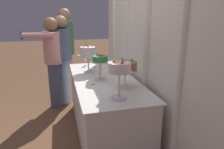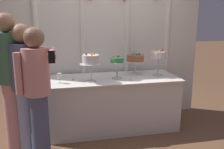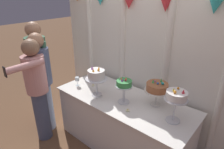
{
  "view_description": "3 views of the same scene",
  "coord_description": "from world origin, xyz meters",
  "px_view_note": "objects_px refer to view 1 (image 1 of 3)",
  "views": [
    {
      "loc": [
        2.56,
        -0.46,
        1.6
      ],
      "look_at": [
        0.12,
        0.18,
        0.88
      ],
      "focal_mm": 32.7,
      "sensor_mm": 36.0,
      "label": 1
    },
    {
      "loc": [
        -0.8,
        -3.46,
        1.7
      ],
      "look_at": [
        -0.01,
        0.13,
        0.84
      ],
      "focal_mm": 40.31,
      "sensor_mm": 36.0,
      "label": 2
    },
    {
      "loc": [
        1.39,
        -1.74,
        2.19
      ],
      "look_at": [
        -0.26,
        0.16,
        1.07
      ],
      "focal_mm": 31.47,
      "sensor_mm": 36.0,
      "label": 3
    }
  ],
  "objects_px": {
    "cake_display_midleft": "(100,61)",
    "guest_man_dark_suit": "(63,56)",
    "cake_table": "(104,105)",
    "tealight_far_left": "(96,67)",
    "guest_man_pink_jacket": "(66,51)",
    "guest_girl_blue_dress": "(53,59)",
    "cake_display_leftmost": "(88,52)",
    "tealight_near_left": "(93,84)",
    "cake_display_rightmost": "(119,69)",
    "cake_display_midright": "(125,67)",
    "wine_glass": "(85,60)"
  },
  "relations": [
    {
      "from": "tealight_near_left",
      "to": "tealight_far_left",
      "type": "bearing_deg",
      "value": 166.8
    },
    {
      "from": "cake_display_midleft",
      "to": "tealight_far_left",
      "type": "xyz_separation_m",
      "value": [
        -0.64,
        0.06,
        -0.24
      ]
    },
    {
      "from": "cake_display_midleft",
      "to": "cake_display_midright",
      "type": "distance_m",
      "value": 0.41
    },
    {
      "from": "cake_display_leftmost",
      "to": "tealight_near_left",
      "type": "height_order",
      "value": "cake_display_leftmost"
    },
    {
      "from": "cake_display_rightmost",
      "to": "wine_glass",
      "type": "bearing_deg",
      "value": -174.55
    },
    {
      "from": "cake_table",
      "to": "cake_display_midleft",
      "type": "distance_m",
      "value": 0.65
    },
    {
      "from": "wine_glass",
      "to": "tealight_far_left",
      "type": "bearing_deg",
      "value": 36.78
    },
    {
      "from": "tealight_near_left",
      "to": "guest_man_dark_suit",
      "type": "relative_size",
      "value": 0.03
    },
    {
      "from": "cake_table",
      "to": "wine_glass",
      "type": "relative_size",
      "value": 13.85
    },
    {
      "from": "cake_display_leftmost",
      "to": "tealight_far_left",
      "type": "relative_size",
      "value": 9.99
    },
    {
      "from": "cake_display_leftmost",
      "to": "tealight_far_left",
      "type": "xyz_separation_m",
      "value": [
        -0.24,
        0.15,
        -0.29
      ]
    },
    {
      "from": "cake_display_leftmost",
      "to": "guest_man_pink_jacket",
      "type": "xyz_separation_m",
      "value": [
        -1.02,
        -0.27,
        -0.12
      ]
    },
    {
      "from": "cake_display_midleft",
      "to": "tealight_near_left",
      "type": "distance_m",
      "value": 0.32
    },
    {
      "from": "tealight_near_left",
      "to": "guest_man_pink_jacket",
      "type": "xyz_separation_m",
      "value": [
        -1.58,
        -0.23,
        0.17
      ]
    },
    {
      "from": "cake_display_midright",
      "to": "guest_man_pink_jacket",
      "type": "distance_m",
      "value": 1.86
    },
    {
      "from": "tealight_near_left",
      "to": "guest_girl_blue_dress",
      "type": "relative_size",
      "value": 0.03
    },
    {
      "from": "tealight_far_left",
      "to": "guest_man_pink_jacket",
      "type": "xyz_separation_m",
      "value": [
        -0.78,
        -0.42,
        0.17
      ]
    },
    {
      "from": "wine_glass",
      "to": "guest_girl_blue_dress",
      "type": "relative_size",
      "value": 0.09
    },
    {
      "from": "cake_display_midleft",
      "to": "tealight_near_left",
      "type": "relative_size",
      "value": 7.12
    },
    {
      "from": "cake_display_midright",
      "to": "wine_glass",
      "type": "distance_m",
      "value": 1.23
    },
    {
      "from": "tealight_near_left",
      "to": "guest_girl_blue_dress",
      "type": "distance_m",
      "value": 1.35
    },
    {
      "from": "cake_display_midright",
      "to": "tealight_near_left",
      "type": "bearing_deg",
      "value": -117.37
    },
    {
      "from": "cake_display_leftmost",
      "to": "tealight_near_left",
      "type": "relative_size",
      "value": 8.49
    },
    {
      "from": "cake_display_midleft",
      "to": "guest_man_dark_suit",
      "type": "bearing_deg",
      "value": -160.5
    },
    {
      "from": "cake_display_leftmost",
      "to": "cake_display_midright",
      "type": "distance_m",
      "value": 0.82
    },
    {
      "from": "guest_man_pink_jacket",
      "to": "guest_girl_blue_dress",
      "type": "bearing_deg",
      "value": -37.37
    },
    {
      "from": "cake_display_midleft",
      "to": "cake_display_rightmost",
      "type": "height_order",
      "value": "cake_display_rightmost"
    },
    {
      "from": "guest_girl_blue_dress",
      "to": "cake_table",
      "type": "bearing_deg",
      "value": 32.86
    },
    {
      "from": "cake_display_midright",
      "to": "tealight_far_left",
      "type": "height_order",
      "value": "cake_display_midright"
    },
    {
      "from": "tealight_far_left",
      "to": "cake_display_leftmost",
      "type": "bearing_deg",
      "value": -32.95
    },
    {
      "from": "cake_table",
      "to": "tealight_near_left",
      "type": "xyz_separation_m",
      "value": [
        0.21,
        -0.19,
        0.41
      ]
    },
    {
      "from": "cake_table",
      "to": "cake_display_rightmost",
      "type": "bearing_deg",
      "value": -0.19
    },
    {
      "from": "cake_display_rightmost",
      "to": "guest_man_dark_suit",
      "type": "xyz_separation_m",
      "value": [
        -1.91,
        -0.5,
        -0.21
      ]
    },
    {
      "from": "tealight_near_left",
      "to": "guest_man_pink_jacket",
      "type": "relative_size",
      "value": 0.03
    },
    {
      "from": "guest_girl_blue_dress",
      "to": "cake_display_midleft",
      "type": "bearing_deg",
      "value": 29.39
    },
    {
      "from": "guest_girl_blue_dress",
      "to": "guest_man_pink_jacket",
      "type": "bearing_deg",
      "value": 142.63
    },
    {
      "from": "cake_table",
      "to": "tealight_far_left",
      "type": "height_order",
      "value": "tealight_far_left"
    },
    {
      "from": "guest_man_dark_suit",
      "to": "cake_display_midleft",
      "type": "bearing_deg",
      "value": 19.5
    },
    {
      "from": "cake_display_leftmost",
      "to": "cake_display_rightmost",
      "type": "height_order",
      "value": "cake_display_leftmost"
    },
    {
      "from": "cake_display_midleft",
      "to": "cake_display_midright",
      "type": "bearing_deg",
      "value": 32.6
    },
    {
      "from": "wine_glass",
      "to": "guest_girl_blue_dress",
      "type": "xyz_separation_m",
      "value": [
        -0.26,
        -0.53,
        -0.01
      ]
    },
    {
      "from": "cake_display_midleft",
      "to": "guest_girl_blue_dress",
      "type": "bearing_deg",
      "value": -150.61
    },
    {
      "from": "cake_display_midright",
      "to": "guest_man_dark_suit",
      "type": "bearing_deg",
      "value": -157.39
    },
    {
      "from": "cake_display_leftmost",
      "to": "guest_man_pink_jacket",
      "type": "distance_m",
      "value": 1.06
    },
    {
      "from": "cake_display_leftmost",
      "to": "cake_display_rightmost",
      "type": "bearing_deg",
      "value": 8.19
    },
    {
      "from": "cake_display_rightmost",
      "to": "tealight_far_left",
      "type": "relative_size",
      "value": 9.81
    },
    {
      "from": "cake_display_leftmost",
      "to": "wine_glass",
      "type": "xyz_separation_m",
      "value": [
        -0.43,
        0.01,
        -0.2
      ]
    },
    {
      "from": "wine_glass",
      "to": "guest_girl_blue_dress",
      "type": "distance_m",
      "value": 0.59
    },
    {
      "from": "cake_display_rightmost",
      "to": "guest_man_pink_jacket",
      "type": "relative_size",
      "value": 0.24
    },
    {
      "from": "cake_display_midleft",
      "to": "cake_display_rightmost",
      "type": "xyz_separation_m",
      "value": [
        0.67,
        0.06,
        0.06
      ]
    }
  ]
}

